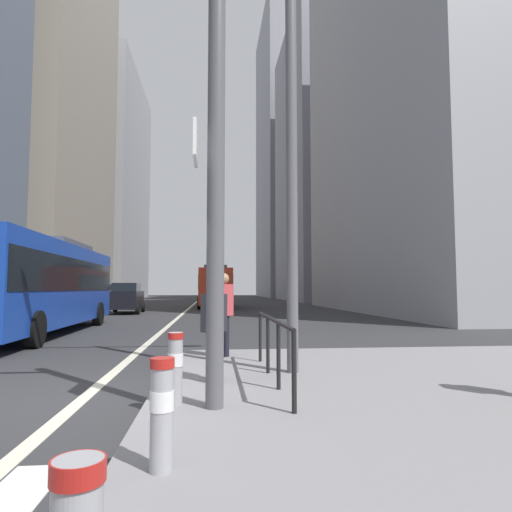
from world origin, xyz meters
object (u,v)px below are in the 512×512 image
Objects in this scene: city_bus_blue_oncoming at (40,281)px; bollard_left at (162,408)px; pedestrian_walking at (214,326)px; traffic_signal_gantry at (47,82)px; pedestrian_far at (223,310)px; car_oncoming_mid at (112,296)px; car_receding_near at (215,293)px; car_oncoming_far at (126,298)px; city_bus_red_receding at (215,286)px; bollard_right at (175,364)px; street_lamp_post at (291,84)px; car_receding_far at (215,294)px.

bollard_left is at bearing -65.92° from city_bus_blue_oncoming.
bollard_left is 0.57× the size of pedestrian_walking.
traffic_signal_gantry reaches higher than pedestrian_far.
car_oncoming_mid is 35.61m from bollard_left.
city_bus_blue_oncoming reaches higher than pedestrian_walking.
car_receding_near is 54.34m from pedestrian_walking.
traffic_signal_gantry reaches higher than car_oncoming_far.
city_bus_red_receding is at bearing 88.97° from bollard_left.
car_oncoming_mid is 33.60m from bollard_right.
city_bus_blue_oncoming is at bearing -98.07° from car_receding_near.
pedestrian_walking is at bearing -90.39° from car_receding_near.
pedestrian_walking is at bearing -155.28° from street_lamp_post.
pedestrian_walking is (-0.37, -54.34, 0.02)m from car_receding_near.
pedestrian_far is at bearing -89.96° from city_bus_red_receding.
car_receding_near is at bearing 69.18° from car_oncoming_mid.
car_receding_near is (6.40, 45.18, -0.85)m from city_bus_blue_oncoming.
car_receding_near is at bearing 89.82° from pedestrian_far.
street_lamp_post reaches higher than car_oncoming_mid.
city_bus_blue_oncoming is 1.45× the size of street_lamp_post.
street_lamp_post is at bearing 24.72° from pedestrian_walking.
bollard_left is at bearing -96.16° from pedestrian_far.
traffic_signal_gantry is at bearing -119.48° from pedestrian_far.
car_receding_far is at bearing -90.22° from car_receding_near.
bollard_left is (-0.76, -48.84, -0.35)m from car_receding_far.
city_bus_red_receding is at bearing 90.04° from pedestrian_far.
traffic_signal_gantry is (-2.44, -55.89, 3.13)m from car_receding_near.
bollard_right is 3.91m from pedestrian_far.
traffic_signal_gantry is (-2.26, -32.43, 2.28)m from city_bus_red_receding.
city_bus_red_receding reaches higher than pedestrian_walking.
car_oncoming_far is at bearing 103.89° from pedestrian_walking.
pedestrian_walking is (-1.36, -0.63, -4.27)m from street_lamp_post.
car_receding_near is 53.90m from street_lamp_post.
street_lamp_post is at bearing -72.39° from car_oncoming_mid.
pedestrian_walking is at bearing -90.42° from car_receding_far.
city_bus_red_receding is 7.34× the size of pedestrian_walking.
city_bus_red_receding reaches higher than car_receding_near.
car_oncoming_mid reaches higher than bollard_left.
city_bus_blue_oncoming is 7.41× the size of pedestrian_walking.
car_oncoming_mid reaches higher than pedestrian_walking.
city_bus_blue_oncoming reaches higher than car_oncoming_far.
street_lamp_post reaches higher than pedestrian_far.
city_bus_red_receding reaches higher than bollard_right.
car_oncoming_far is (-5.90, -31.98, 0.00)m from car_receding_near.
car_oncoming_mid is at bearing 107.67° from car_oncoming_far.
car_receding_near is 2.39× the size of pedestrian_far.
traffic_signal_gantry reaches higher than city_bus_blue_oncoming.
traffic_signal_gantry is 4.04m from pedestrian_walking.
car_oncoming_far is (0.51, 13.20, -0.85)m from city_bus_blue_oncoming.
city_bus_blue_oncoming is 9.17m from pedestrian_far.
car_oncoming_mid is at bearing 102.91° from bollard_left.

